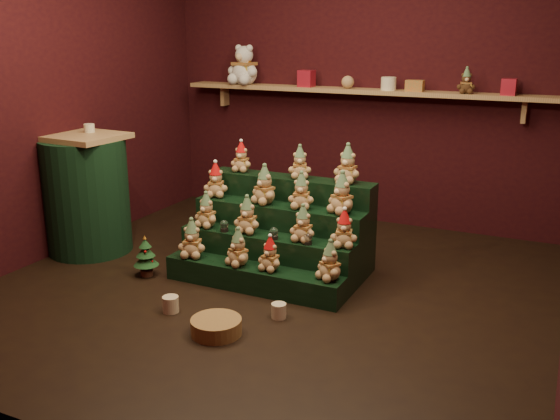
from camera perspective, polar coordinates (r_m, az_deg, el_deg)
The scene contains 40 objects.
ground at distance 4.70m, azimuth -0.92°, elevation -7.15°, with size 4.00×4.00×0.00m, color black.
back_wall at distance 6.23m, azimuth 7.64°, elevation 11.80°, with size 4.00×0.10×2.80m, color black.
front_wall at distance 2.69m, azimuth -21.06°, elevation 5.22°, with size 4.00×0.10×2.80m, color black.
left_wall at distance 5.56m, azimuth -20.58°, elevation 10.42°, with size 0.10×4.00×2.80m, color black.
back_shelf at distance 6.07m, azimuth 7.07°, elevation 10.71°, with size 3.60×0.26×0.24m.
riser_tier_front at distance 4.65m, azimuth -2.47°, elevation -6.24°, with size 1.40×0.22×0.18m, color black.
riser_tier_midfront at distance 4.80m, azimuth -1.25°, elevation -4.34°, with size 1.40×0.22×0.36m, color black.
riser_tier_midback at distance 4.95m, azimuth -0.10°, elevation -2.56°, with size 1.40×0.22×0.54m, color black.
riser_tier_back at distance 5.11m, azimuth 0.97°, elevation -0.89°, with size 1.40×0.22×0.72m, color black.
teddy_0 at distance 4.81m, azimuth -8.05°, elevation -2.58°, with size 0.21×0.19×0.30m, color tan, non-canonical shape.
teddy_1 at distance 4.60m, azimuth -3.84°, elevation -3.42°, with size 0.20×0.18×0.28m, color tan, non-canonical shape.
teddy_2 at distance 4.50m, azimuth -0.91°, elevation -4.02°, with size 0.18×0.16×0.25m, color tan, non-canonical shape.
teddy_3 at distance 4.35m, azimuth 4.60°, elevation -4.62°, with size 0.20×0.18×0.28m, color tan, non-canonical shape.
teddy_4 at distance 4.93m, azimuth -6.74°, elevation -0.00°, with size 0.20×0.18×0.28m, color tan, non-canonical shape.
teddy_5 at distance 4.75m, azimuth -3.02°, elevation -0.44°, with size 0.20×0.18×0.29m, color tan, non-canonical shape.
teddy_6 at distance 4.56m, azimuth 2.12°, elevation -1.24°, with size 0.19×0.17×0.27m, color tan, non-canonical shape.
teddy_7 at distance 4.47m, azimuth 5.89°, elevation -1.71°, with size 0.19×0.17×0.27m, color tan, non-canonical shape.
teddy_8 at distance 5.12m, azimuth -5.89°, elevation 2.75°, with size 0.20×0.18×0.28m, color tan, non-canonical shape.
teddy_9 at distance 4.88m, azimuth -1.41°, elevation 2.33°, with size 0.22×0.20×0.31m, color tan, non-canonical shape.
teddy_10 at distance 4.75m, azimuth 1.97°, elevation 1.77°, with size 0.20×0.18×0.28m, color tan, non-canonical shape.
teddy_11 at distance 4.64m, azimuth 5.70°, elevation 1.55°, with size 0.22×0.20×0.31m, color tan, non-canonical shape.
teddy_12 at distance 5.20m, azimuth -3.55°, elevation 4.88°, with size 0.18×0.16×0.25m, color tan, non-canonical shape.
teddy_13 at distance 4.96m, azimuth 1.82°, elevation 4.40°, with size 0.18×0.17×0.26m, color tan, non-canonical shape.
teddy_14 at distance 4.83m, azimuth 6.20°, elevation 4.21°, with size 0.21×0.19×0.29m, color tan, non-canonical shape.
snow_globe_a at distance 4.82m, azimuth -5.12°, elevation -1.44°, with size 0.07×0.07×0.09m.
snow_globe_b at distance 4.63m, azimuth -0.57°, elevation -2.14°, with size 0.07×0.07×0.09m.
snow_globe_c at distance 4.52m, azimuth 2.56°, elevation -2.63°, with size 0.06×0.06×0.09m.
side_table at distance 5.58m, azimuth -17.27°, elevation 1.40°, with size 0.71×0.71×1.02m.
table_ornament at distance 5.55m, azimuth -17.05°, elevation 7.18°, with size 0.09×0.09×0.07m, color beige.
mini_christmas_tree at distance 4.98m, azimuth -12.17°, elevation -4.14°, with size 0.20×0.20×0.33m.
mug_left at distance 4.37m, azimuth -9.97°, elevation -8.48°, with size 0.11×0.11×0.11m, color beige.
mug_right at distance 4.22m, azimuth -0.11°, elevation -9.19°, with size 0.10×0.10×0.10m, color beige.
wicker_basket at distance 4.04m, azimuth -5.85°, elevation -10.55°, with size 0.33×0.33×0.10m, color olive.
white_bear at distance 6.51m, azimuth -3.29°, elevation 13.58°, with size 0.35×0.32×0.50m, color white, non-canonical shape.
brown_bear at distance 5.79m, azimuth 16.67°, elevation 11.25°, with size 0.16×0.14×0.22m, color #462917, non-canonical shape.
gift_tin_red_a at distance 6.23m, azimuth 2.44°, elevation 11.92°, with size 0.14×0.14×0.16m, color #B01B2F.
gift_tin_cream at distance 5.95m, azimuth 9.89°, elevation 11.31°, with size 0.14×0.14×0.12m, color beige.
gift_tin_red_b at distance 5.76m, azimuth 20.20°, elevation 10.52°, with size 0.12×0.12×0.14m, color #B01B2F.
shelf_plush_ball at distance 6.07m, azimuth 6.21°, elevation 11.55°, with size 0.12×0.12×0.12m, color tan.
scarf_gift_box at distance 5.89m, azimuth 12.22°, elevation 11.05°, with size 0.16×0.10×0.10m, color #D4511D.
Camera 1 is at (1.93, -3.86, 1.86)m, focal length 40.00 mm.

